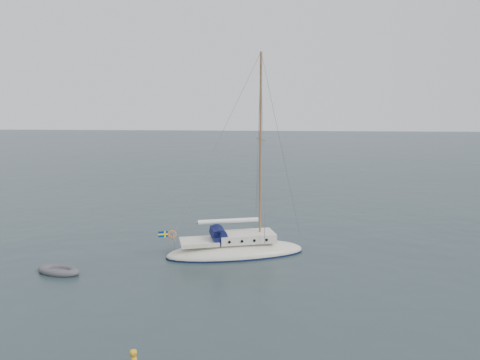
{
  "coord_description": "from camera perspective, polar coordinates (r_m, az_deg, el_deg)",
  "views": [
    {
      "loc": [
        1.32,
        -25.72,
        9.46
      ],
      "look_at": [
        -0.88,
        0.0,
        5.32
      ],
      "focal_mm": 35.0,
      "sensor_mm": 36.0,
      "label": 1
    }
  ],
  "objects": [
    {
      "name": "ground",
      "position": [
        27.44,
        1.86,
        -11.06
      ],
      "size": [
        300.0,
        300.0,
        0.0
      ],
      "primitive_type": "plane",
      "color": "black",
      "rests_on": "ground"
    },
    {
      "name": "sailboat",
      "position": [
        29.97,
        -0.5,
        -7.28
      ],
      "size": [
        9.3,
        2.79,
        13.25
      ],
      "rotation": [
        0.0,
        0.0,
        0.29
      ],
      "color": "#EEE3CD",
      "rests_on": "ground"
    },
    {
      "name": "dinghy",
      "position": [
        28.95,
        -21.24,
        -10.25
      ],
      "size": [
        2.69,
        1.21,
        0.39
      ],
      "rotation": [
        0.0,
        0.0,
        -0.23
      ],
      "color": "#535358",
      "rests_on": "ground"
    }
  ]
}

